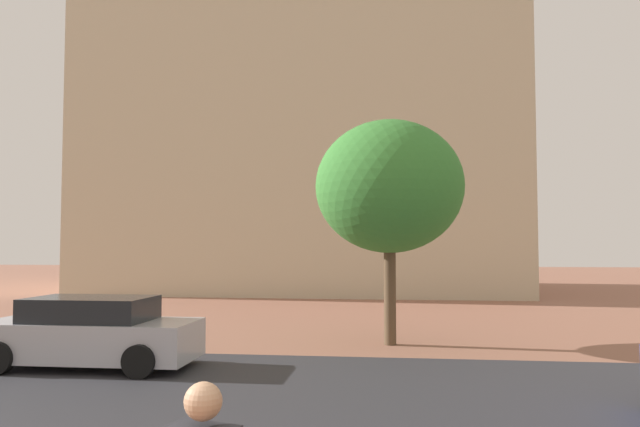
% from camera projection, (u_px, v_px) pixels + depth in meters
% --- Properties ---
extents(ground_plane, '(120.00, 120.00, 0.00)m').
position_uv_depth(ground_plane, '(300.00, 368.00, 12.26)').
color(ground_plane, '#93604C').
extents(street_asphalt_strip, '(120.00, 6.43, 0.00)m').
position_uv_depth(street_asphalt_strip, '(284.00, 390.00, 10.40)').
color(street_asphalt_strip, '#2D2D33').
rests_on(street_asphalt_strip, ground_plane).
extents(landmark_building, '(23.10, 13.63, 38.70)m').
position_uv_depth(landmark_building, '(308.00, 97.00, 35.26)').
color(landmark_building, beige).
rests_on(landmark_building, ground_plane).
extents(car_silver, '(4.35, 1.95, 1.44)m').
position_uv_depth(car_silver, '(90.00, 333.00, 12.36)').
color(car_silver, '#B2B2BC').
rests_on(car_silver, ground_plane).
extents(tree_curb_far, '(3.78, 3.78, 5.71)m').
position_uv_depth(tree_curb_far, '(389.00, 187.00, 15.33)').
color(tree_curb_far, brown).
rests_on(tree_curb_far, ground_plane).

